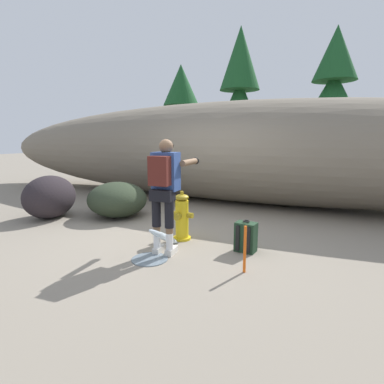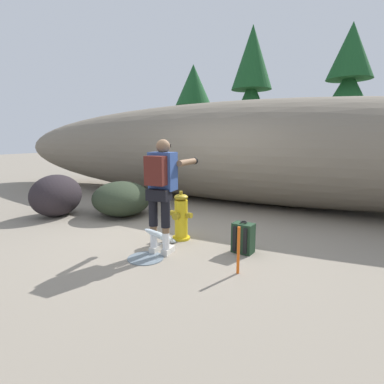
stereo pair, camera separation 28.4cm
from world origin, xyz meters
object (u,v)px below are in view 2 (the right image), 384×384
spare_backpack (243,238)px  survey_stake (238,250)px  fire_hydrant (181,217)px  boulder_mid (122,199)px  boulder_large (56,195)px  utility_worker (162,182)px

spare_backpack → survey_stake: 0.74m
spare_backpack → fire_hydrant: bearing=92.3°
boulder_mid → spare_backpack: bearing=-14.4°
fire_hydrant → boulder_large: bearing=179.8°
boulder_large → spare_backpack: bearing=-0.9°
fire_hydrant → spare_backpack: (1.10, -0.06, -0.16)m
spare_backpack → boulder_mid: 3.13m
boulder_mid → utility_worker: bearing=-33.7°
spare_backpack → survey_stake: bearing=-159.8°
fire_hydrant → spare_backpack: size_ratio=1.72×
fire_hydrant → survey_stake: fire_hydrant is taller
utility_worker → boulder_large: utility_worker is taller
survey_stake → utility_worker: bearing=172.4°
fire_hydrant → survey_stake: bearing=-30.9°
boulder_mid → survey_stake: 3.55m
utility_worker → boulder_mid: 2.49m
boulder_mid → survey_stake: size_ratio=2.15×
fire_hydrant → spare_backpack: bearing=-3.0°
fire_hydrant → utility_worker: size_ratio=0.49×
boulder_mid → boulder_large: bearing=-149.0°
boulder_large → boulder_mid: size_ratio=0.90×
spare_backpack → survey_stake: size_ratio=0.78×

